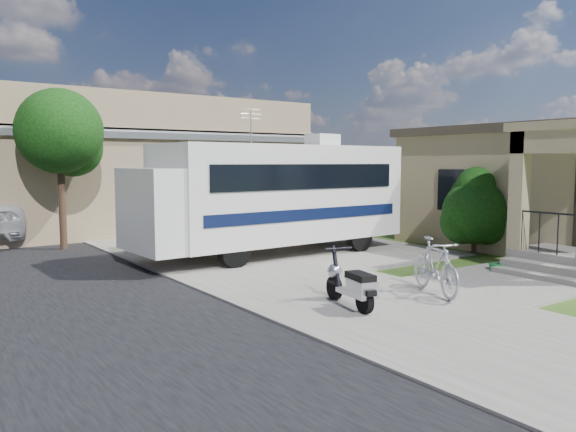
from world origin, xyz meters
TOP-DOWN VIEW (x-y plane):
  - ground at (0.00, 0.00)m, footprint 120.00×120.00m
  - sidewalk_slab at (-1.00, 10.00)m, footprint 4.00×80.00m
  - driveway_slab at (1.50, 4.50)m, footprint 7.00×6.00m
  - walk_slab at (3.00, -1.00)m, footprint 4.00×3.00m
  - house at (8.88, 1.43)m, footprint 9.47×7.80m
  - warehouse at (0.00, 13.97)m, footprint 12.50×8.40m
  - street_tree_a at (-3.70, 9.05)m, footprint 2.44×2.40m
  - street_tree_b at (-3.70, 19.05)m, footprint 2.44×2.40m
  - motorhome at (0.54, 4.68)m, footprint 7.62×2.67m
  - shrub at (5.30, 1.84)m, footprint 1.94×1.85m
  - scooter at (-1.50, -0.79)m, footprint 0.63×1.48m
  - bicycle at (0.42, -0.94)m, footprint 1.13×1.80m
  - garden_hose at (3.50, -0.15)m, footprint 0.34×0.34m

SIDE VIEW (x-z plane):
  - ground at x=0.00m, z-range 0.00..0.00m
  - driveway_slab at x=1.50m, z-range 0.00..0.05m
  - walk_slab at x=3.00m, z-range 0.00..0.05m
  - sidewalk_slab at x=-1.00m, z-range 0.00..0.06m
  - garden_hose at x=3.50m, z-range 0.00..0.15m
  - scooter at x=-1.50m, z-range -0.05..0.93m
  - bicycle at x=0.42m, z-range 0.00..1.05m
  - shrub at x=5.30m, z-range 0.03..2.41m
  - motorhome at x=0.54m, z-range -0.27..3.59m
  - house at x=8.88m, z-range 0.00..3.55m
  - warehouse at x=0.00m, z-range -0.53..4.51m
  - street_tree_a at x=-3.70m, z-range 0.96..5.54m
  - street_tree_b at x=-3.70m, z-range 1.03..5.76m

